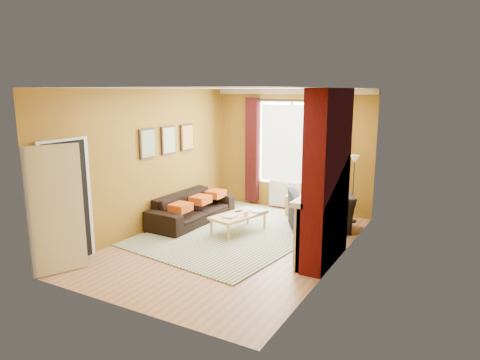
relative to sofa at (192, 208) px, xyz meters
The scene contains 12 objects.
ground 1.62m from the sofa, 26.57° to the right, with size 5.50×5.50×0.00m, color #986A45.
room_walls 2.35m from the sofa, 11.81° to the right, with size 3.82×5.54×2.83m.
striped_rug 1.22m from the sofa, ahead, with size 3.27×4.19×0.02m.
sofa is the anchor object (origin of this frame).
armchair 2.67m from the sofa, 18.08° to the left, with size 1.20×1.04×0.78m, color black.
coffee_table 1.22m from the sofa, ahead, with size 0.85×1.26×0.38m.
wicker_stool 2.27m from the sofa, 40.79° to the left, with size 0.41×0.41×0.47m.
floor_lamp 3.51m from the sofa, 29.64° to the left, with size 0.27×0.27×1.44m.
book_a 1.11m from the sofa, 19.26° to the right, with size 0.22×0.30×0.03m, color #999999.
book_b 1.40m from the sofa, 11.07° to the left, with size 0.24×0.32×0.02m, color #999999.
mug 1.42m from the sofa, ahead, with size 0.09×0.09×0.09m, color #999999.
tv_remote 1.12m from the sofa, ahead, with size 0.11×0.16×0.02m.
Camera 1 is at (3.72, -6.47, 2.76)m, focal length 32.00 mm.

